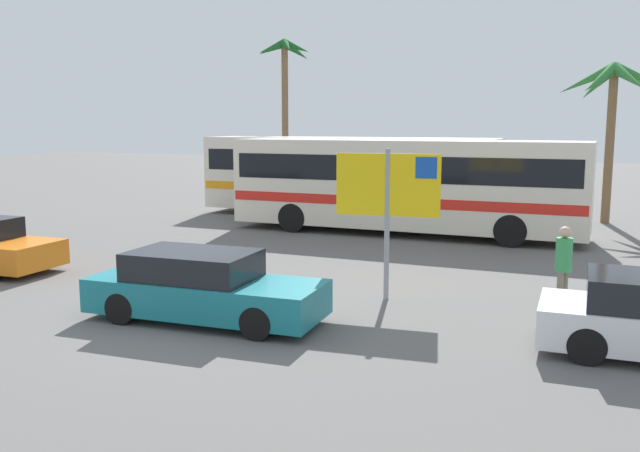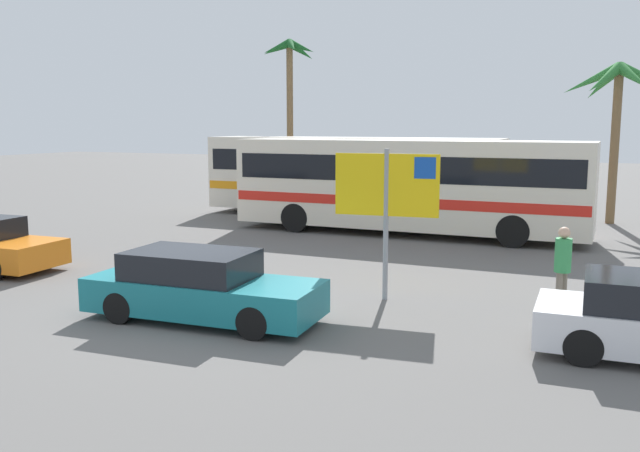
{
  "view_description": "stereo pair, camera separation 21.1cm",
  "coord_description": "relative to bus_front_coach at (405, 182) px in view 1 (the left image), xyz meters",
  "views": [
    {
      "loc": [
        7.11,
        -10.62,
        3.71
      ],
      "look_at": [
        0.87,
        3.97,
        1.3
      ],
      "focal_mm": 37.89,
      "sensor_mm": 36.0,
      "label": 1
    },
    {
      "loc": [
        7.3,
        -10.54,
        3.71
      ],
      "look_at": [
        0.87,
        3.97,
        1.3
      ],
      "focal_mm": 37.89,
      "sensor_mm": 36.0,
      "label": 2
    }
  ],
  "objects": [
    {
      "name": "car_teal",
      "position": [
        -0.66,
        -11.36,
        -1.15
      ],
      "size": [
        4.59,
        1.91,
        1.32
      ],
      "rotation": [
        0.0,
        0.0,
        0.06
      ],
      "color": "#19757F",
      "rests_on": "ground"
    },
    {
      "name": "palm_tree_inland",
      "position": [
        -8.65,
        8.57,
        4.42
      ],
      "size": [
        2.91,
        2.64,
        7.82
      ],
      "color": "brown",
      "rests_on": "ground"
    },
    {
      "name": "palm_tree_seaside",
      "position": [
        6.28,
        5.5,
        3.04
      ],
      "size": [
        3.98,
        3.55,
        5.95
      ],
      "color": "brown",
      "rests_on": "ground"
    },
    {
      "name": "bus_front_coach",
      "position": [
        0.0,
        0.0,
        0.0
      ],
      "size": [
        11.8,
        2.48,
        3.17
      ],
      "color": "silver",
      "rests_on": "ground"
    },
    {
      "name": "pedestrian_crossing_lot",
      "position": [
        5.58,
        -8.13,
        -0.76
      ],
      "size": [
        0.32,
        0.32,
        1.73
      ],
      "rotation": [
        0.0,
        0.0,
        5.89
      ],
      "color": "#706656",
      "rests_on": "ground"
    },
    {
      "name": "ground",
      "position": [
        -0.83,
        -11.31,
        -1.78
      ],
      "size": [
        120.0,
        120.0,
        0.0
      ],
      "primitive_type": "plane",
      "color": "#605E5B"
    },
    {
      "name": "ferry_sign",
      "position": [
        2.12,
        -8.49,
        0.54
      ],
      "size": [
        2.19,
        0.29,
        3.2
      ],
      "rotation": [
        0.0,
        0.0,
        0.1
      ],
      "color": "gray",
      "rests_on": "ground"
    },
    {
      "name": "bus_rear_coach",
      "position": [
        -3.27,
        3.18,
        0.0
      ],
      "size": [
        11.8,
        2.48,
        3.17
      ],
      "color": "silver",
      "rests_on": "ground"
    }
  ]
}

